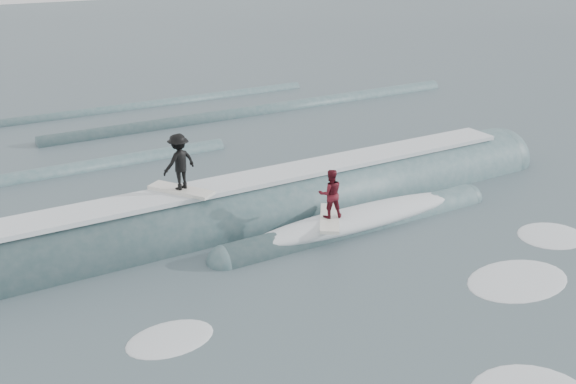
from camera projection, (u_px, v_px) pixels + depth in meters
ground at (413, 317)px, 14.98m from camera, size 160.00×160.00×0.00m
breaking_wave at (280, 214)px, 20.38m from camera, size 22.53×4.08×2.60m
surfer_black at (179, 164)px, 18.25m from camera, size 1.56×1.97×1.74m
surfer_red at (330, 197)px, 18.60m from camera, size 1.57×1.97×1.57m
whitewater at (501, 305)px, 15.46m from camera, size 13.65×7.08×0.10m
far_swells at (139, 133)px, 28.72m from camera, size 37.35×8.65×0.80m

